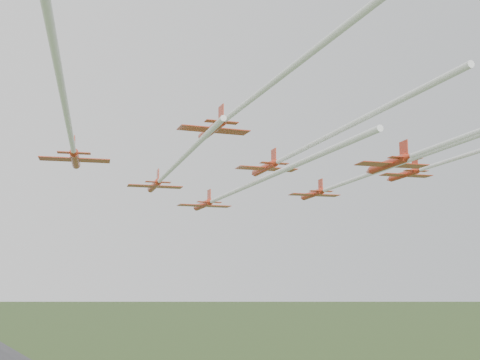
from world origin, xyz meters
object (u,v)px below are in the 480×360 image
jet_row2_right (360,177)px  jet_row4_right (447,143)px  jet_lead (232,193)px  jet_row2_left (166,175)px  jet_row3_right (442,163)px  jet_row4_left (241,107)px  jet_row3_mid (296,153)px  jet_row3_left (69,124)px

jet_row2_right → jet_row4_right: 20.85m
jet_lead → jet_row2_left: (-13.16, -5.29, 0.85)m
jet_row2_right → jet_row3_right: 12.14m
jet_lead → jet_row2_left: size_ratio=1.42×
jet_row4_left → jet_row2_left: bearing=93.4°
jet_row2_left → jet_row2_right: (24.08, -11.68, -0.04)m
jet_lead → jet_row3_right: (21.86, -21.70, 3.12)m
jet_lead → jet_row3_mid: jet_row3_mid is taller
jet_lead → jet_row3_mid: 21.03m
jet_row3_left → jet_row3_right: (51.96, -1.10, 0.85)m
jet_row2_right → jet_row4_left: bearing=-137.6°
jet_row3_left → jet_row4_right: 39.10m
jet_lead → jet_row4_right: bearing=-70.6°
jet_lead → jet_row3_mid: (-2.56, -20.76, 2.21)m
jet_row3_right → jet_row3_left: bearing=-166.2°
jet_row3_left → jet_row3_mid: (27.55, -0.16, -0.06)m
jet_row3_mid → jet_lead: bearing=95.3°
jet_lead → jet_row2_right: (10.92, -16.97, 0.82)m
jet_row3_left → jet_row3_mid: 27.55m
jet_row3_right → jet_row4_right: 22.65m
jet_row4_right → jet_row3_right: bearing=57.6°
jet_row2_left → jet_row3_left: (-16.94, -15.31, 1.42)m
jet_lead → jet_row3_right: 30.95m
jet_lead → jet_row4_left: bearing=-106.4°
jet_row2_left → jet_row2_right: jet_row2_right is taller
jet_row2_left → jet_row4_right: bearing=-46.4°
jet_row2_right → jet_row4_left: jet_row4_left is taller
jet_row2_right → jet_row3_right: bearing=-8.4°
jet_lead → jet_row4_right: size_ratio=1.24×
jet_row3_mid → jet_row4_right: size_ratio=0.93×
jet_row2_right → jet_row3_left: jet_row3_left is taller
jet_row4_left → jet_row4_right: bearing=-5.6°
jet_row3_right → jet_row4_left: bearing=-151.2°
jet_row3_mid → jet_row4_left: size_ratio=1.11×
jet_row4_right → jet_row4_left: bearing=179.0°
jet_row2_left → jet_row3_right: size_ratio=1.00×
jet_row3_mid → jet_row2_right: bearing=28.0°
jet_row3_left → jet_row4_left: jet_row4_left is taller
jet_row2_left → jet_row2_right: size_ratio=0.72×
jet_row2_left → jet_row4_right: jet_row4_right is taller
jet_row3_left → jet_row3_mid: bearing=16.3°
jet_row2_left → jet_row4_left: 26.05m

